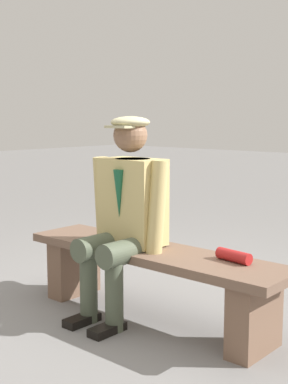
{
  "coord_description": "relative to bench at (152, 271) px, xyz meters",
  "views": [
    {
      "loc": [
        -2.1,
        2.46,
        1.27
      ],
      "look_at": [
        0.06,
        0.0,
        0.81
      ],
      "focal_mm": 49.99,
      "sensor_mm": 36.0,
      "label": 1
    }
  ],
  "objects": [
    {
      "name": "seated_man",
      "position": [
        0.16,
        0.07,
        0.37
      ],
      "size": [
        0.57,
        0.59,
        1.27
      ],
      "color": "tan",
      "rests_on": "ground"
    },
    {
      "name": "bench",
      "position": [
        0.0,
        0.0,
        0.0
      ],
      "size": [
        1.83,
        0.44,
        0.46
      ],
      "color": "brown",
      "rests_on": "ground"
    },
    {
      "name": "ground_plane",
      "position": [
        0.0,
        0.0,
        -0.31
      ],
      "size": [
        30.0,
        30.0,
        0.0
      ],
      "primitive_type": "plane",
      "color": "slate"
    },
    {
      "name": "rolled_magazine",
      "position": [
        -0.54,
        -0.08,
        0.18
      ],
      "size": [
        0.22,
        0.09,
        0.07
      ],
      "primitive_type": "cylinder",
      "rotation": [
        0.0,
        1.57,
        -0.13
      ],
      "color": "#B21E1E",
      "rests_on": "bench"
    }
  ]
}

